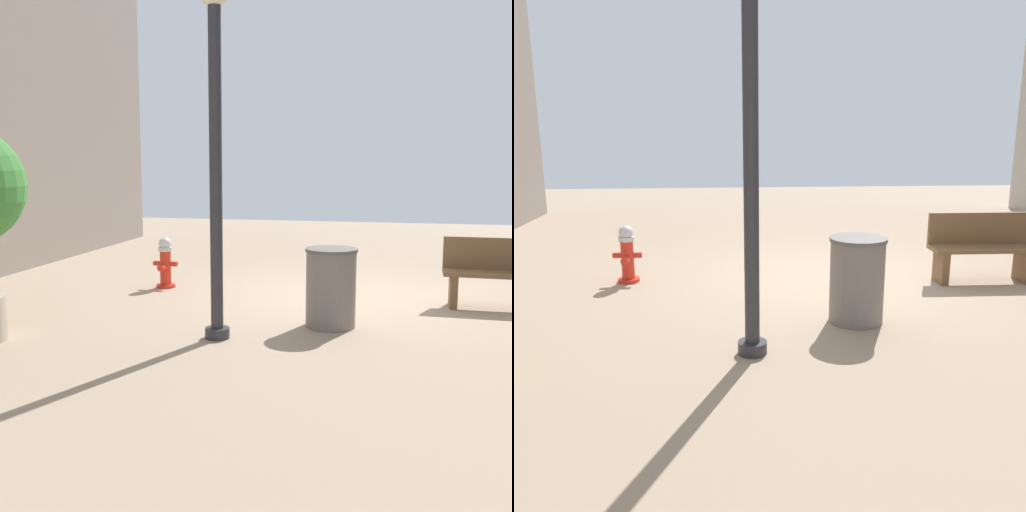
% 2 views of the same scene
% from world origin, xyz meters
% --- Properties ---
extents(ground_plane, '(23.40, 23.40, 0.00)m').
position_xyz_m(ground_plane, '(0.00, 0.00, 0.00)').
color(ground_plane, tan).
extents(fire_hydrant, '(0.40, 0.37, 0.80)m').
position_xyz_m(fire_hydrant, '(2.89, 0.03, 0.40)').
color(fire_hydrant, red).
rests_on(fire_hydrant, ground_plane).
extents(bench_near, '(1.47, 0.47, 0.95)m').
position_xyz_m(bench_near, '(-2.03, 0.36, 0.49)').
color(bench_near, brown).
rests_on(bench_near, ground_plane).
extents(street_lamp, '(0.36, 0.36, 3.93)m').
position_xyz_m(street_lamp, '(1.28, 2.60, 2.44)').
color(street_lamp, '#2D2D33').
rests_on(street_lamp, ground_plane).
extents(trash_bin, '(0.63, 0.63, 0.95)m').
position_xyz_m(trash_bin, '(0.09, 1.82, 0.48)').
color(trash_bin, slate).
rests_on(trash_bin, ground_plane).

